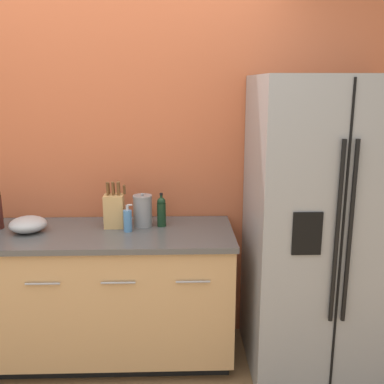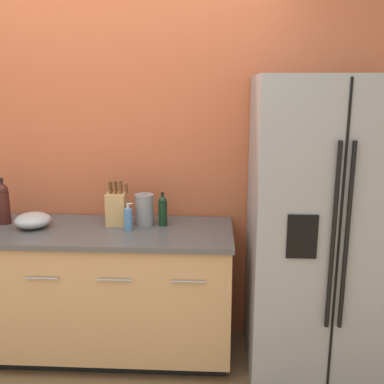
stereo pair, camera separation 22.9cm
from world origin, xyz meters
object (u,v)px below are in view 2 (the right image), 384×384
Objects in this scene: wine_bottle at (3,203)px; oil_bottle at (163,210)px; soap_dispenser at (128,219)px; mixing_bowl at (33,220)px; knife_block at (116,208)px; refrigerator at (321,231)px; steel_canister at (144,209)px.

wine_bottle reaches higher than oil_bottle.
soap_dispenser reaches higher than mixing_bowl.
soap_dispenser is 0.77× the size of mixing_bowl.
wine_bottle is at bearing -179.37° from knife_block.
refrigerator is at bearing -6.75° from knife_block.
refrigerator is at bearing -9.12° from oil_bottle.
refrigerator reaches higher than oil_bottle.
soap_dispenser is at bearing -154.38° from oil_bottle.
steel_canister is (0.94, 0.03, -0.04)m from wine_bottle.
wine_bottle is 1.38× the size of oil_bottle.
knife_block is at bearing 9.20° from mixing_bowl.
soap_dispenser is at bearing 177.18° from refrigerator.
refrigerator reaches higher than wine_bottle.
oil_bottle is at bearing 170.88° from refrigerator.
steel_canister reaches higher than mixing_bowl.
knife_block is 0.14m from soap_dispenser.
steel_canister is (-0.12, 0.01, 0.00)m from oil_bottle.
knife_block is (-1.30, 0.15, 0.08)m from refrigerator.
oil_bottle is at bearing -6.06° from steel_canister.
refrigerator is 8.39× the size of steel_canister.
wine_bottle reaches higher than steel_canister.
wine_bottle reaches higher than soap_dispenser.
wine_bottle is at bearing 175.94° from refrigerator.
steel_canister is (0.18, 0.02, -0.01)m from knife_block.
mixing_bowl is at bearing -173.74° from oil_bottle.
mixing_bowl is (-0.63, 0.01, -0.02)m from soap_dispenser.
refrigerator is 8.33× the size of oil_bottle.
wine_bottle is (-0.75, -0.01, 0.03)m from knife_block.
oil_bottle is 0.84m from mixing_bowl.
mixing_bowl is (-1.83, 0.07, 0.02)m from refrigerator.
soap_dispenser is (0.85, -0.09, -0.07)m from wine_bottle.
steel_canister is (0.09, 0.11, 0.03)m from soap_dispenser.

